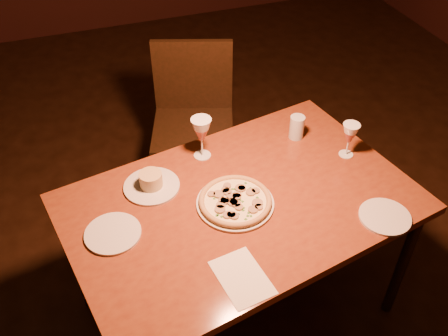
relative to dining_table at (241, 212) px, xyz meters
name	(u,v)px	position (x,y,z in m)	size (l,w,h in m)	color
dining_table	(241,212)	(0.00, 0.00, 0.00)	(1.49, 1.11, 0.72)	brown
chair_far	(193,117)	(0.07, 0.91, -0.15)	(0.55, 0.55, 0.90)	black
pizza_plate	(235,201)	(-0.03, -0.01, 0.08)	(0.30, 0.30, 0.03)	silver
ramekin_saucer	(151,183)	(-0.31, 0.19, 0.09)	(0.23, 0.23, 0.07)	silver
wine_glass_far	(202,138)	(-0.06, 0.32, 0.16)	(0.09, 0.09, 0.19)	#A74D45
wine_glass_right	(349,140)	(0.53, 0.11, 0.14)	(0.07, 0.07, 0.16)	#A74D45
water_tumbler	(297,127)	(0.38, 0.30, 0.12)	(0.07, 0.07, 0.11)	silver
side_plate_left	(113,233)	(-0.51, -0.01, 0.07)	(0.21, 0.21, 0.01)	silver
side_plate_near	(385,217)	(0.48, -0.27, 0.07)	(0.20, 0.20, 0.01)	silver
menu_card	(242,277)	(-0.13, -0.35, 0.06)	(0.15, 0.22, 0.00)	silver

